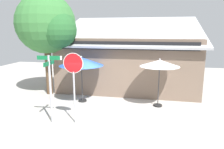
# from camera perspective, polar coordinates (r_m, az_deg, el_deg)

# --- Properties ---
(ground_plane) EXTENTS (28.00, 28.00, 0.10)m
(ground_plane) POSITION_cam_1_polar(r_m,az_deg,el_deg) (9.84, -2.38, -10.83)
(ground_plane) COLOR #ADA8A0
(cafe_building) EXTENTS (8.89, 5.85, 4.74)m
(cafe_building) POSITION_cam_1_polar(r_m,az_deg,el_deg) (14.21, 4.74, 3.70)
(cafe_building) COLOR #705B4C
(cafe_building) RESTS_ON ground
(street_sign_post) EXTENTS (1.01, 0.95, 2.80)m
(street_sign_post) POSITION_cam_1_polar(r_m,az_deg,el_deg) (8.74, -16.43, -1.82)
(street_sign_post) COLOR #A8AAB2
(street_sign_post) RESTS_ON ground
(stop_sign) EXTENTS (0.81, 0.07, 2.90)m
(stop_sign) POSITION_cam_1_polar(r_m,az_deg,el_deg) (8.43, -10.38, -0.01)
(stop_sign) COLOR #A8AAB2
(stop_sign) RESTS_ON ground
(patio_umbrella_royal_blue_left) EXTENTS (2.32, 2.32, 2.46)m
(patio_umbrella_royal_blue_left) POSITION_cam_1_polar(r_m,az_deg,el_deg) (11.04, -8.31, 3.46)
(patio_umbrella_royal_blue_left) COLOR black
(patio_umbrella_royal_blue_left) RESTS_ON ground
(patio_umbrella_ivory_center) EXTENTS (1.93, 1.93, 2.43)m
(patio_umbrella_ivory_center) POSITION_cam_1_polar(r_m,az_deg,el_deg) (10.44, 12.80, 2.86)
(patio_umbrella_ivory_center) COLOR black
(patio_umbrella_ivory_center) RESTS_ON ground
(shade_tree) EXTENTS (3.63, 3.38, 5.81)m
(shade_tree) POSITION_cam_1_polar(r_m,az_deg,el_deg) (12.67, -16.99, 12.67)
(shade_tree) COLOR brown
(shade_tree) RESTS_ON ground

